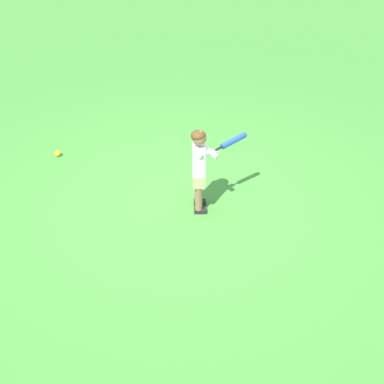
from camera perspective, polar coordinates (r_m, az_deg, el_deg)
name	(u,v)px	position (r m, az deg, el deg)	size (l,w,h in m)	color
ground_plane	(182,200)	(5.97, -1.25, -1.04)	(40.00, 40.00, 0.00)	#479338
child_batter	(201,163)	(5.48, 1.13, 3.52)	(0.60, 0.61, 1.08)	#232328
play_ball_center_lawn	(57,153)	(7.13, -16.08, 4.55)	(0.10, 0.10, 0.10)	yellow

